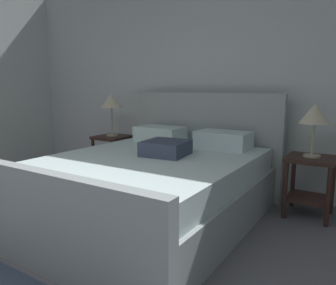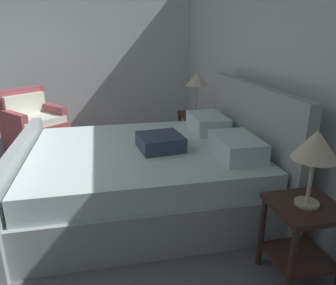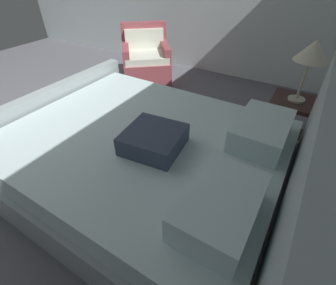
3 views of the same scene
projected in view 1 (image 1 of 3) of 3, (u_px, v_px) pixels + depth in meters
The scene contains 6 objects.
wall_back at pixel (217, 80), 4.06m from camera, with size 6.26×0.12×2.70m, color silver.
bed at pixel (153, 184), 3.15m from camera, with size 1.96×2.38×1.20m.
nightstand_right at pixel (310, 176), 3.19m from camera, with size 0.44×0.44×0.60m.
table_lamp_right at pixel (315, 115), 3.09m from camera, with size 0.29×0.29×0.52m.
nightstand_left at pixel (113, 150), 4.55m from camera, with size 0.44×0.44×0.60m.
table_lamp_left at pixel (111, 102), 4.44m from camera, with size 0.30×0.30×0.57m.
Camera 1 is at (1.66, -0.49, 1.27)m, focal length 34.79 mm.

